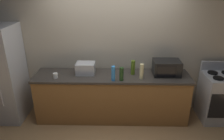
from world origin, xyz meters
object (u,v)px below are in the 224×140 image
bottle_olive_oil (133,67)px  mug_white (55,76)px  toaster_oven (86,68)px  bottle_wine (122,74)px  bottle_hand_soap (142,71)px  bottle_spray_cleaner (113,73)px  refrigerator (1,74)px  microwave (167,68)px  stove_range (218,97)px

bottle_olive_oil → mug_white: bottle_olive_oil is taller
toaster_oven → mug_white: size_ratio=3.65×
bottle_wine → mug_white: (-1.16, 0.07, -0.07)m
bottle_hand_soap → bottle_spray_cleaner: bottle_hand_soap is taller
toaster_oven → bottle_hand_soap: size_ratio=1.25×
refrigerator → microwave: bearing=0.9°
refrigerator → stove_range: bearing=0.0°
stove_range → microwave: microwave is taller
bottle_spray_cleaner → stove_range: bearing=6.5°
stove_range → bottle_olive_oil: size_ratio=4.09×
mug_white → bottle_olive_oil: bearing=8.0°
microwave → bottle_wine: size_ratio=2.04×
bottle_hand_soap → stove_range: bearing=5.3°
toaster_oven → bottle_spray_cleaner: bearing=-29.0°
toaster_oven → bottle_wine: 0.71m
refrigerator → mug_white: 1.07m
stove_range → bottle_spray_cleaner: 2.07m
bottle_hand_soap → mug_white: bottle_hand_soap is taller
refrigerator → bottle_spray_cleaner: refrigerator is taller
bottle_olive_oil → bottle_spray_cleaner: (-0.35, -0.27, -0.00)m
mug_white → stove_range: bearing=2.7°
bottle_hand_soap → bottle_spray_cleaner: size_ratio=1.03×
toaster_oven → bottle_hand_soap: (1.01, -0.20, 0.03)m
bottle_hand_soap → bottle_wine: bearing=-167.7°
bottle_wine → mug_white: size_ratio=2.53×
refrigerator → bottle_olive_oil: size_ratio=6.81×
bottle_spray_cleaner → bottle_wine: bearing=4.4°
bottle_wine → bottle_spray_cleaner: size_ratio=0.90×
microwave → mug_white: microwave is taller
bottle_wine → bottle_hand_soap: bearing=12.3°
toaster_oven → bottle_spray_cleaner: 0.59m
refrigerator → bottle_hand_soap: bearing=-3.1°
bottle_olive_oil → mug_white: (-1.37, -0.19, -0.09)m
toaster_oven → bottle_olive_oil: size_ratio=1.29×
bottle_hand_soap → refrigerator: bearing=176.9°
stove_range → mug_white: size_ratio=11.60×
stove_range → bottle_wine: bottle_wine is taller
toaster_oven → stove_range: bearing=-1.4°
microwave → bottle_spray_cleaner: size_ratio=1.83×
toaster_oven → mug_white: (-0.51, -0.20, -0.06)m
stove_range → bottle_spray_cleaner: bottle_spray_cleaner is taller
bottle_olive_oil → bottle_hand_soap: bearing=-53.2°
bottle_olive_oil → bottle_wine: bearing=-129.1°
bottle_spray_cleaner → mug_white: bearing=175.5°
bottle_olive_oil → microwave: bearing=-0.1°
refrigerator → bottle_olive_oil: refrigerator is taller
mug_white → bottle_hand_soap: bearing=0.3°
bottle_wine → bottle_spray_cleaner: (-0.14, -0.01, 0.01)m
bottle_olive_oil → bottle_spray_cleaner: 0.45m
microwave → bottle_olive_oil: 0.61m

